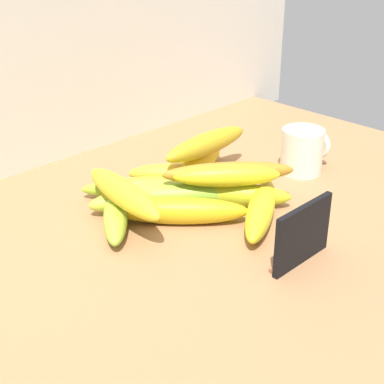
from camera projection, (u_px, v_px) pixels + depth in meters
counter_top at (214, 240)px, 85.76cm from camera, size 110.00×76.00×3.00cm
chalkboard_sign at (302, 236)px, 76.11cm from camera, size 11.00×1.80×8.40cm
coffee_mug at (303, 150)px, 102.33cm from camera, size 8.77×7.27×7.81cm
banana_0 at (144, 196)px, 90.96cm from camera, size 17.88×9.81×3.91cm
banana_1 at (176, 175)px, 98.04cm from camera, size 13.50×14.40×3.79cm
banana_2 at (189, 195)px, 91.21cm from camera, size 16.83×15.18×3.85cm
banana_3 at (180, 211)px, 86.33cm from camera, size 16.83×17.24×4.02cm
banana_4 at (261, 209)px, 86.91cm from camera, size 18.40×13.50×3.90cm
banana_5 at (116, 214)px, 85.91cm from camera, size 13.54×15.57×3.54cm
banana_6 at (229, 194)px, 91.52cm from camera, size 14.91×17.63×3.83cm
banana_7 at (197, 164)px, 101.52cm from camera, size 18.13×9.92×4.15cm
banana_8 at (141, 187)px, 94.53cm from camera, size 16.98×14.25×3.22cm
banana_9 at (227, 176)px, 88.97cm from camera, size 14.42×13.29×3.35cm
banana_10 at (206, 144)px, 99.32cm from camera, size 18.99×4.18×3.79cm
banana_11 at (228, 173)px, 90.14cm from camera, size 17.98×15.38×3.31cm
banana_12 at (123, 193)px, 83.80cm from camera, size 6.71×18.93×3.87cm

